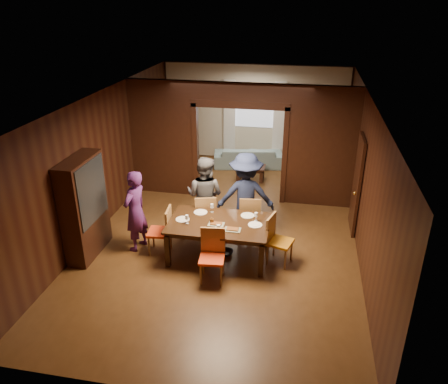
% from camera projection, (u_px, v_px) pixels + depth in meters
% --- Properties ---
extents(floor, '(9.00, 9.00, 0.00)m').
position_uv_depth(floor, '(227.00, 227.00, 9.71)').
color(floor, '#4F3016').
rests_on(floor, ground).
extents(ceiling, '(5.50, 9.00, 0.02)m').
position_uv_depth(ceiling, '(228.00, 98.00, 8.50)').
color(ceiling, silver).
rests_on(ceiling, room_walls).
extents(room_walls, '(5.52, 9.01, 2.90)m').
position_uv_depth(room_walls, '(241.00, 137.00, 10.77)').
color(room_walls, black).
rests_on(room_walls, floor).
extents(person_purple, '(0.55, 0.70, 1.68)m').
position_uv_depth(person_purple, '(135.00, 211.00, 8.60)').
color(person_purple, '#502162').
rests_on(person_purple, floor).
extents(person_grey, '(0.96, 0.82, 1.73)m').
position_uv_depth(person_grey, '(205.00, 196.00, 9.20)').
color(person_grey, '#4C4D52').
rests_on(person_grey, floor).
extents(person_navy, '(1.30, 0.88, 1.86)m').
position_uv_depth(person_navy, '(246.00, 196.00, 9.03)').
color(person_navy, '#161D38').
rests_on(person_navy, floor).
extents(sofa, '(2.12, 1.13, 0.59)m').
position_uv_depth(sofa, '(248.00, 157.00, 13.04)').
color(sofa, '#81A3A9').
rests_on(sofa, floor).
extents(serving_bowl, '(0.30, 0.30, 0.07)m').
position_uv_depth(serving_bowl, '(225.00, 219.00, 8.39)').
color(serving_bowl, black).
rests_on(serving_bowl, dining_table).
extents(dining_table, '(1.93, 1.20, 0.76)m').
position_uv_depth(dining_table, '(219.00, 239.00, 8.51)').
color(dining_table, black).
rests_on(dining_table, floor).
extents(coffee_table, '(0.80, 0.50, 0.40)m').
position_uv_depth(coffee_table, '(250.00, 173.00, 12.11)').
color(coffee_table, black).
rests_on(coffee_table, floor).
extents(chair_left, '(0.48, 0.48, 0.97)m').
position_uv_depth(chair_left, '(159.00, 231.00, 8.61)').
color(chair_left, '#EB4016').
rests_on(chair_left, floor).
extents(chair_right, '(0.54, 0.54, 0.97)m').
position_uv_depth(chair_right, '(280.00, 241.00, 8.27)').
color(chair_right, orange).
rests_on(chair_right, floor).
extents(chair_far_l, '(0.54, 0.54, 0.97)m').
position_uv_depth(chair_far_l, '(206.00, 215.00, 9.23)').
color(chair_far_l, red).
rests_on(chair_far_l, floor).
extents(chair_far_r, '(0.48, 0.48, 0.97)m').
position_uv_depth(chair_far_r, '(250.00, 216.00, 9.18)').
color(chair_far_r, '#CF6A13').
rests_on(chair_far_r, floor).
extents(chair_near, '(0.48, 0.48, 0.97)m').
position_uv_depth(chair_near, '(212.00, 257.00, 7.75)').
color(chair_near, '#ED3E16').
rests_on(chair_near, floor).
extents(hutch, '(0.40, 1.20, 2.00)m').
position_uv_depth(hutch, '(84.00, 208.00, 8.39)').
color(hutch, black).
rests_on(hutch, floor).
extents(door_right, '(0.06, 0.90, 2.10)m').
position_uv_depth(door_right, '(357.00, 185.00, 9.26)').
color(door_right, black).
rests_on(door_right, floor).
extents(window_far, '(1.20, 0.03, 1.30)m').
position_uv_depth(window_far, '(255.00, 106.00, 12.97)').
color(window_far, silver).
rests_on(window_far, back_wall).
extents(curtain_left, '(0.35, 0.06, 2.40)m').
position_uv_depth(curtain_left, '(229.00, 119.00, 13.25)').
color(curtain_left, white).
rests_on(curtain_left, back_wall).
extents(curtain_right, '(0.35, 0.06, 2.40)m').
position_uv_depth(curtain_right, '(279.00, 122.00, 12.99)').
color(curtain_right, white).
rests_on(curtain_right, back_wall).
extents(plate_left, '(0.27, 0.27, 0.01)m').
position_uv_depth(plate_left, '(183.00, 219.00, 8.45)').
color(plate_left, silver).
rests_on(plate_left, dining_table).
extents(plate_far_l, '(0.27, 0.27, 0.01)m').
position_uv_depth(plate_far_l, '(201.00, 212.00, 8.72)').
color(plate_far_l, white).
rests_on(plate_far_l, dining_table).
extents(plate_far_r, '(0.27, 0.27, 0.01)m').
position_uv_depth(plate_far_r, '(248.00, 216.00, 8.59)').
color(plate_far_r, silver).
rests_on(plate_far_r, dining_table).
extents(plate_right, '(0.27, 0.27, 0.01)m').
position_uv_depth(plate_right, '(255.00, 225.00, 8.25)').
color(plate_right, white).
rests_on(plate_right, dining_table).
extents(plate_near, '(0.27, 0.27, 0.01)m').
position_uv_depth(plate_near, '(217.00, 231.00, 8.04)').
color(plate_near, silver).
rests_on(plate_near, dining_table).
extents(platter_a, '(0.30, 0.20, 0.04)m').
position_uv_depth(platter_a, '(216.00, 224.00, 8.26)').
color(platter_a, gray).
rests_on(platter_a, dining_table).
extents(platter_b, '(0.30, 0.20, 0.04)m').
position_uv_depth(platter_b, '(233.00, 229.00, 8.07)').
color(platter_b, gray).
rests_on(platter_b, dining_table).
extents(wineglass_left, '(0.08, 0.08, 0.18)m').
position_uv_depth(wineglass_left, '(187.00, 219.00, 8.27)').
color(wineglass_left, silver).
rests_on(wineglass_left, dining_table).
extents(wineglass_far, '(0.08, 0.08, 0.18)m').
position_uv_depth(wineglass_far, '(212.00, 208.00, 8.70)').
color(wineglass_far, white).
rests_on(wineglass_far, dining_table).
extents(wineglass_right, '(0.08, 0.08, 0.18)m').
position_uv_depth(wineglass_right, '(256.00, 217.00, 8.36)').
color(wineglass_right, silver).
rests_on(wineglass_right, dining_table).
extents(tumbler, '(0.07, 0.07, 0.14)m').
position_uv_depth(tumbler, '(219.00, 228.00, 8.00)').
color(tumbler, silver).
rests_on(tumbler, dining_table).
extents(condiment_jar, '(0.08, 0.08, 0.11)m').
position_uv_depth(condiment_jar, '(212.00, 220.00, 8.30)').
color(condiment_jar, '#522F13').
rests_on(condiment_jar, dining_table).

